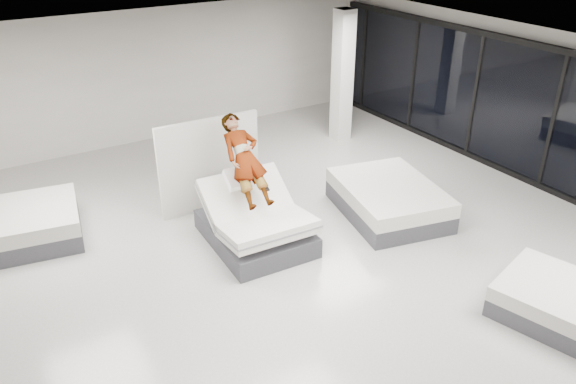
# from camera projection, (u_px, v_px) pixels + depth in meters

# --- Properties ---
(room) EXTENTS (14.00, 14.04, 3.20)m
(room) POSITION_uv_depth(u_px,v_px,m) (308.00, 186.00, 8.38)
(room) COLOR #B4B1AA
(room) RESTS_ON ground
(hero_bed) EXTENTS (1.63, 2.10, 1.22)m
(hero_bed) POSITION_uv_depth(u_px,v_px,m) (255.00, 224.00, 9.80)
(hero_bed) COLOR #3C3D42
(hero_bed) RESTS_ON floor
(person) EXTENTS (0.72, 1.56, 1.58)m
(person) POSITION_uv_depth(u_px,v_px,m) (246.00, 171.00, 9.64)
(person) COLOR slate
(person) RESTS_ON hero_bed
(remote) EXTENTS (0.06, 0.14, 0.08)m
(remote) POSITION_uv_depth(u_px,v_px,m) (267.00, 188.00, 9.57)
(remote) COLOR black
(remote) RESTS_ON person
(divider_panel) EXTENTS (2.03, 0.15, 1.84)m
(divider_panel) POSITION_uv_depth(u_px,v_px,m) (210.00, 165.00, 10.70)
(divider_panel) COLOR silver
(divider_panel) RESTS_ON floor
(flat_bed_right_far) EXTENTS (2.11, 2.54, 0.61)m
(flat_bed_right_far) POSITION_uv_depth(u_px,v_px,m) (388.00, 199.00, 10.75)
(flat_bed_right_far) COLOR #3C3D42
(flat_bed_right_far) RESTS_ON floor
(flat_bed_right_near) EXTENTS (1.85, 2.17, 0.51)m
(flat_bed_right_near) POSITION_uv_depth(u_px,v_px,m) (568.00, 306.00, 7.99)
(flat_bed_right_near) COLOR #3C3D42
(flat_bed_right_near) RESTS_ON floor
(flat_bed_left_far) EXTENTS (2.43, 1.98, 0.60)m
(flat_bed_left_far) POSITION_uv_depth(u_px,v_px,m) (14.00, 228.00, 9.83)
(flat_bed_left_far) COLOR #3C3D42
(flat_bed_left_far) RESTS_ON floor
(column) EXTENTS (0.40, 0.40, 3.20)m
(column) POSITION_uv_depth(u_px,v_px,m) (342.00, 76.00, 13.65)
(column) COLOR silver
(column) RESTS_ON floor
(storefront_glazing) EXTENTS (0.12, 13.40, 2.92)m
(storefront_glazing) POSITION_uv_depth(u_px,v_px,m) (553.00, 123.00, 11.22)
(storefront_glazing) COLOR #1C202F
(storefront_glazing) RESTS_ON floor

